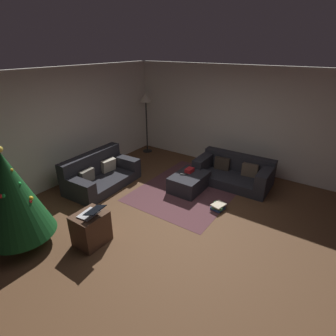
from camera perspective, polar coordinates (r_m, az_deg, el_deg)
name	(u,v)px	position (r m, az deg, el deg)	size (l,w,h in m)	color
ground_plane	(173,224)	(4.99, 0.99, -12.05)	(6.40, 6.40, 0.00)	brown
rear_partition	(57,129)	(6.52, -22.80, 7.82)	(6.40, 0.12, 2.60)	silver
corner_partition	(242,120)	(7.04, 15.61, 10.01)	(0.12, 6.40, 2.60)	silver
couch_left	(99,174)	(6.37, -14.58, -1.29)	(1.75, 0.98, 0.76)	#26262B
couch_right	(234,172)	(6.50, 14.07, -0.89)	(0.97, 1.74, 0.63)	#26262B
ottoman	(189,182)	(6.04, 4.57, -3.00)	(0.92, 0.65, 0.37)	#26262B
gift_box	(190,170)	(6.07, 4.66, -0.46)	(0.21, 0.15, 0.08)	red
tv_remote	(184,174)	(5.94, 3.41, -1.36)	(0.05, 0.16, 0.02)	black
christmas_tree	(12,195)	(4.67, -30.55, -5.05)	(1.06, 1.06, 1.73)	brown
side_table	(91,228)	(4.62, -16.26, -12.40)	(0.52, 0.44, 0.55)	#4C3323
laptop	(91,213)	(4.40, -16.25, -9.19)	(0.36, 0.41, 0.17)	silver
book_stack	(218,206)	(5.46, 10.75, -8.13)	(0.33, 0.27, 0.13)	#2D5193
corner_lamp	(146,102)	(7.88, -4.80, 13.95)	(0.36, 0.36, 1.78)	black
area_rug	(189,189)	(6.12, 4.51, -4.50)	(2.60, 2.00, 0.01)	#522F33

